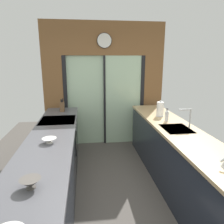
{
  "coord_description": "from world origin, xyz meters",
  "views": [
    {
      "loc": [
        -0.45,
        -2.26,
        1.91
      ],
      "look_at": [
        -0.04,
        0.83,
        1.13
      ],
      "focal_mm": 33.75,
      "sensor_mm": 36.0,
      "label": 1
    }
  ],
  "objects_px": {
    "mixing_bowl_mid": "(31,183)",
    "soap_bottle_far": "(167,116)",
    "mixing_bowl_far": "(49,140)",
    "paper_towel_roll": "(160,109)",
    "oven_range": "(59,145)",
    "knife_block": "(62,107)"
  },
  "relations": [
    {
      "from": "oven_range",
      "to": "mixing_bowl_far",
      "type": "relative_size",
      "value": 5.28
    },
    {
      "from": "mixing_bowl_mid",
      "to": "knife_block",
      "type": "bearing_deg",
      "value": 90.0
    },
    {
      "from": "mixing_bowl_far",
      "to": "soap_bottle_far",
      "type": "distance_m",
      "value": 1.92
    },
    {
      "from": "soap_bottle_far",
      "to": "knife_block",
      "type": "bearing_deg",
      "value": 152.37
    },
    {
      "from": "soap_bottle_far",
      "to": "paper_towel_roll",
      "type": "xyz_separation_m",
      "value": [
        -0.0,
        0.32,
        0.04
      ]
    },
    {
      "from": "knife_block",
      "to": "soap_bottle_far",
      "type": "xyz_separation_m",
      "value": [
        1.78,
        -0.93,
        -0.0
      ]
    },
    {
      "from": "mixing_bowl_mid",
      "to": "mixing_bowl_far",
      "type": "xyz_separation_m",
      "value": [
        0.0,
        0.94,
        -0.01
      ]
    },
    {
      "from": "mixing_bowl_mid",
      "to": "knife_block",
      "type": "distance_m",
      "value": 2.59
    },
    {
      "from": "mixing_bowl_far",
      "to": "paper_towel_roll",
      "type": "bearing_deg",
      "value": 30.24
    },
    {
      "from": "mixing_bowl_far",
      "to": "paper_towel_roll",
      "type": "height_order",
      "value": "paper_towel_roll"
    },
    {
      "from": "mixing_bowl_mid",
      "to": "knife_block",
      "type": "relative_size",
      "value": 0.65
    },
    {
      "from": "oven_range",
      "to": "paper_towel_roll",
      "type": "relative_size",
      "value": 3.2
    },
    {
      "from": "oven_range",
      "to": "paper_towel_roll",
      "type": "distance_m",
      "value": 1.89
    },
    {
      "from": "mixing_bowl_mid",
      "to": "soap_bottle_far",
      "type": "bearing_deg",
      "value": 43.03
    },
    {
      "from": "oven_range",
      "to": "mixing_bowl_mid",
      "type": "relative_size",
      "value": 5.47
    },
    {
      "from": "oven_range",
      "to": "mixing_bowl_far",
      "type": "xyz_separation_m",
      "value": [
        0.02,
        -1.03,
        0.5
      ]
    },
    {
      "from": "paper_towel_roll",
      "to": "oven_range",
      "type": "bearing_deg",
      "value": -179.63
    },
    {
      "from": "mixing_bowl_far",
      "to": "paper_towel_roll",
      "type": "relative_size",
      "value": 0.61
    },
    {
      "from": "mixing_bowl_far",
      "to": "mixing_bowl_mid",
      "type": "bearing_deg",
      "value": -90.0
    },
    {
      "from": "oven_range",
      "to": "knife_block",
      "type": "distance_m",
      "value": 0.84
    },
    {
      "from": "knife_block",
      "to": "soap_bottle_far",
      "type": "height_order",
      "value": "knife_block"
    },
    {
      "from": "mixing_bowl_mid",
      "to": "paper_towel_roll",
      "type": "relative_size",
      "value": 0.58
    }
  ]
}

